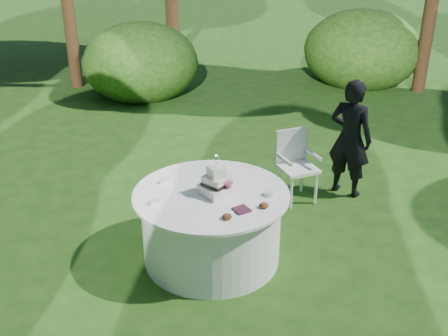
{
  "coord_description": "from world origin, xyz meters",
  "views": [
    {
      "loc": [
        -2.29,
        -3.97,
        3.2
      ],
      "look_at": [
        0.15,
        0.0,
        1.0
      ],
      "focal_mm": 42.0,
      "sensor_mm": 36.0,
      "label": 1
    }
  ],
  "objects_px": {
    "chair": "(295,160)",
    "cake": "(217,183)",
    "napkins": "(242,210)",
    "guest": "(350,138)",
    "table": "(211,225)"
  },
  "relations": [
    {
      "from": "chair",
      "to": "cake",
      "type": "bearing_deg",
      "value": -156.69
    },
    {
      "from": "napkins",
      "to": "cake",
      "type": "height_order",
      "value": "cake"
    },
    {
      "from": "guest",
      "to": "chair",
      "type": "distance_m",
      "value": 0.74
    },
    {
      "from": "napkins",
      "to": "cake",
      "type": "distance_m",
      "value": 0.42
    },
    {
      "from": "napkins",
      "to": "guest",
      "type": "bearing_deg",
      "value": 20.66
    },
    {
      "from": "guest",
      "to": "chair",
      "type": "relative_size",
      "value": 1.69
    },
    {
      "from": "cake",
      "to": "guest",
      "type": "bearing_deg",
      "value": 10.56
    },
    {
      "from": "table",
      "to": "cake",
      "type": "relative_size",
      "value": 3.76
    },
    {
      "from": "guest",
      "to": "cake",
      "type": "bearing_deg",
      "value": 78.05
    },
    {
      "from": "napkins",
      "to": "chair",
      "type": "bearing_deg",
      "value": 35.35
    },
    {
      "from": "table",
      "to": "chair",
      "type": "relative_size",
      "value": 1.75
    },
    {
      "from": "napkins",
      "to": "chair",
      "type": "height_order",
      "value": "chair"
    },
    {
      "from": "napkins",
      "to": "guest",
      "type": "distance_m",
      "value": 2.3
    },
    {
      "from": "napkins",
      "to": "cake",
      "type": "relative_size",
      "value": 0.34
    },
    {
      "from": "table",
      "to": "chair",
      "type": "distance_m",
      "value": 1.67
    }
  ]
}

